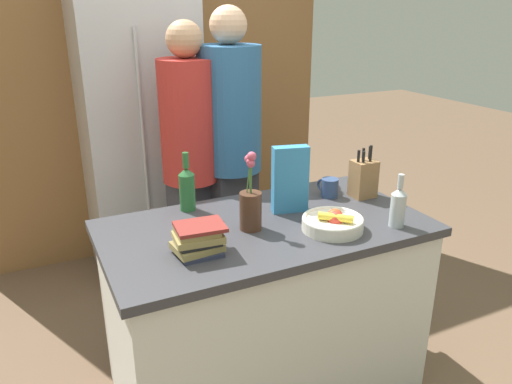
{
  "coord_description": "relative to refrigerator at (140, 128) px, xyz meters",
  "views": [
    {
      "loc": [
        -0.92,
        -1.81,
        1.8
      ],
      "look_at": [
        0.0,
        0.1,
        1.0
      ],
      "focal_mm": 35.0,
      "sensor_mm": 36.0,
      "label": 1
    }
  ],
  "objects": [
    {
      "name": "ground_plane",
      "position": [
        0.2,
        -1.48,
        -1.02
      ],
      "size": [
        14.0,
        14.0,
        0.0
      ],
      "primitive_type": "plane",
      "color": "brown"
    },
    {
      "name": "kitchen_island",
      "position": [
        0.2,
        -1.48,
        -0.58
      ],
      "size": [
        1.44,
        0.79,
        0.88
      ],
      "color": "silver",
      "rests_on": "ground_plane"
    },
    {
      "name": "back_wall_wood",
      "position": [
        0.2,
        0.36,
        0.28
      ],
      "size": [
        2.64,
        0.12,
        2.6
      ],
      "color": "olive",
      "rests_on": "ground_plane"
    },
    {
      "name": "refrigerator",
      "position": [
        0.0,
        0.0,
        0.0
      ],
      "size": [
        0.73,
        0.62,
        2.04
      ],
      "color": "#B7B7BC",
      "rests_on": "ground_plane"
    },
    {
      "name": "fruit_bowl",
      "position": [
        0.43,
        -1.67,
        -0.1
      ],
      "size": [
        0.27,
        0.27,
        0.09
      ],
      "color": "silver",
      "rests_on": "kitchen_island"
    },
    {
      "name": "knife_block",
      "position": [
        0.8,
        -1.39,
        -0.04
      ],
      "size": [
        0.12,
        0.1,
        0.27
      ],
      "color": "olive",
      "rests_on": "kitchen_island"
    },
    {
      "name": "flower_vase",
      "position": [
        0.12,
        -1.5,
        -0.03
      ],
      "size": [
        0.1,
        0.1,
        0.35
      ],
      "color": "#4C2D1E",
      "rests_on": "kitchen_island"
    },
    {
      "name": "cereal_box",
      "position": [
        0.37,
        -1.4,
        0.02
      ],
      "size": [
        0.18,
        0.1,
        0.32
      ],
      "color": "teal",
      "rests_on": "kitchen_island"
    },
    {
      "name": "coffee_mug",
      "position": [
        0.64,
        -1.32,
        -0.09
      ],
      "size": [
        0.09,
        0.12,
        0.09
      ],
      "color": "#334770",
      "rests_on": "kitchen_island"
    },
    {
      "name": "book_stack",
      "position": [
        -0.17,
        -1.62,
        -0.08
      ],
      "size": [
        0.21,
        0.17,
        0.12
      ],
      "color": "#2D334C",
      "rests_on": "kitchen_island"
    },
    {
      "name": "bottle_oil",
      "position": [
        -0.06,
        -1.17,
        -0.03
      ],
      "size": [
        0.07,
        0.07,
        0.28
      ],
      "color": "#286633",
      "rests_on": "kitchen_island"
    },
    {
      "name": "bottle_vinegar",
      "position": [
        0.71,
        -1.75,
        -0.05
      ],
      "size": [
        0.07,
        0.07,
        0.24
      ],
      "color": "#B2BCC1",
      "rests_on": "kitchen_island"
    },
    {
      "name": "person_at_sink",
      "position": [
        0.14,
        -0.63,
        -0.04
      ],
      "size": [
        0.32,
        0.32,
        1.73
      ],
      "rotation": [
        0.0,
        0.0,
        0.42
      ],
      "color": "#383842",
      "rests_on": "ground_plane"
    },
    {
      "name": "person_in_blue",
      "position": [
        0.38,
        -0.65,
        -0.01
      ],
      "size": [
        0.37,
        0.37,
        1.8
      ],
      "rotation": [
        0.0,
        0.0,
        0.24
      ],
      "color": "#383842",
      "rests_on": "ground_plane"
    }
  ]
}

